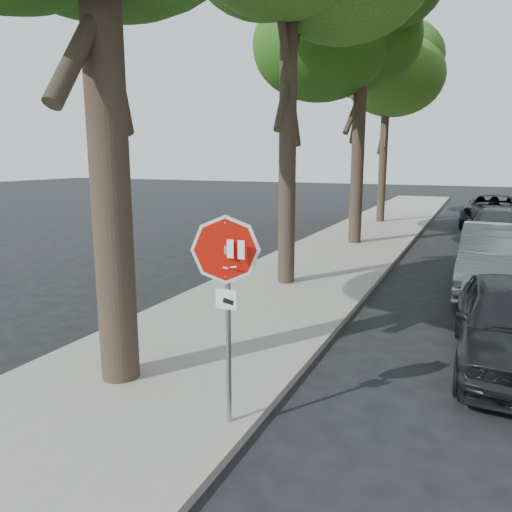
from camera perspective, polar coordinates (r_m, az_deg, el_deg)
The scene contains 9 objects.
ground at distance 6.43m, azimuth 2.88°, elevation -20.51°, with size 120.00×120.00×0.00m, color black.
sidewalk_left at distance 17.99m, azimuth 9.41°, elevation 0.44°, with size 4.00×55.00×0.12m, color gray.
curb_left at distance 17.59m, azimuth 15.87°, elevation -0.07°, with size 0.12×55.00×0.13m, color #9E9384.
stop_sign at distance 5.91m, azimuth -3.36°, elevation -2.81°, with size 0.76×0.34×2.61m.
tree_mid_b at distance 20.25m, azimuth 12.11°, elevation 24.17°, with size 5.88×5.46×10.36m.
tree_far at distance 26.90m, azimuth 14.74°, elevation 19.07°, with size 5.29×4.91×9.33m.
car_b at distance 13.97m, azimuth 25.95°, elevation -0.38°, with size 1.79×5.12×1.69m, color gray.
car_c at distance 21.55m, azimuth 25.72°, elevation 2.97°, with size 1.96×4.83×1.40m, color #55565B.
car_d at distance 27.08m, azimuth 25.45°, elevation 4.67°, with size 2.64×5.73×1.59m, color black.
Camera 1 is at (1.96, -5.10, 3.38)m, focal length 35.00 mm.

